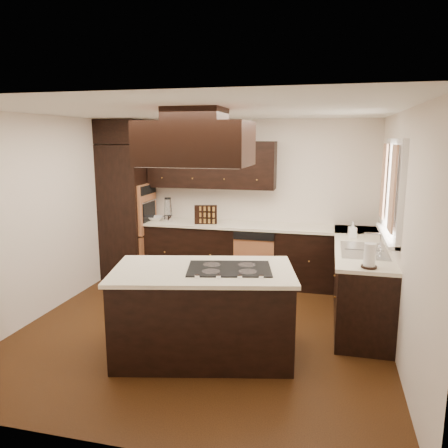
{
  "coord_description": "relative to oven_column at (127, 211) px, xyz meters",
  "views": [
    {
      "loc": [
        1.38,
        -4.65,
        2.21
      ],
      "look_at": [
        0.1,
        0.6,
        1.15
      ],
      "focal_mm": 35.0,
      "sensor_mm": 36.0,
      "label": 1
    }
  ],
  "objects": [
    {
      "name": "paper_towel",
      "position": [
        3.58,
        -1.87,
        -0.01
      ],
      "size": [
        0.14,
        0.14,
        0.26
      ],
      "primitive_type": "cylinder",
      "rotation": [
        0.0,
        0.0,
        0.17
      ],
      "color": "white",
      "rests_on": "countertop_right"
    },
    {
      "name": "mixing_bowl",
      "position": [
        0.46,
        0.07,
        -0.11
      ],
      "size": [
        0.29,
        0.29,
        0.06
      ],
      "primitive_type": "imported",
      "rotation": [
        0.0,
        0.0,
        0.16
      ],
      "color": "white",
      "rests_on": "countertop_back"
    },
    {
      "name": "blender_base",
      "position": [
        0.69,
        0.01,
        -0.09
      ],
      "size": [
        0.15,
        0.15,
        0.1
      ],
      "primitive_type": "cylinder",
      "color": "silver",
      "rests_on": "countertop_back"
    },
    {
      "name": "window_pane",
      "position": [
        3.87,
        -1.16,
        0.59
      ],
      "size": [
        0.0,
        1.2,
        1.0
      ],
      "primitive_type": "cube",
      "color": "white",
      "rests_on": "wall_right"
    },
    {
      "name": "dishwasher_front",
      "position": [
        2.1,
        -0.2,
        -0.66
      ],
      "size": [
        0.6,
        0.05,
        0.72
      ],
      "primitive_type": "cube",
      "color": "#C67748",
      "rests_on": "floor"
    },
    {
      "name": "wall_back",
      "position": [
        1.78,
        0.4,
        0.19
      ],
      "size": [
        4.2,
        0.02,
        2.5
      ],
      "primitive_type": "cube",
      "color": "white",
      "rests_on": "ground"
    },
    {
      "name": "wall_oven_face",
      "position": [
        0.35,
        0.0,
        0.06
      ],
      "size": [
        0.05,
        0.62,
        0.78
      ],
      "primitive_type": "cube",
      "color": "#C67748",
      "rests_on": "oven_column"
    },
    {
      "name": "wall_front",
      "position": [
        1.78,
        -3.81,
        0.19
      ],
      "size": [
        4.2,
        0.02,
        2.5
      ],
      "primitive_type": "cube",
      "color": "white",
      "rests_on": "ground"
    },
    {
      "name": "soap_bottle",
      "position": [
        3.47,
        -0.48,
        -0.03
      ],
      "size": [
        0.12,
        0.12,
        0.21
      ],
      "primitive_type": "imported",
      "rotation": [
        0.0,
        0.0,
        0.22
      ],
      "color": "white",
      "rests_on": "countertop_right"
    },
    {
      "name": "spice_rack",
      "position": [
        1.32,
        -0.01,
        0.0
      ],
      "size": [
        0.35,
        0.18,
        0.29
      ],
      "primitive_type": "cube",
      "rotation": [
        0.0,
        0.0,
        0.28
      ],
      "color": "black",
      "rests_on": "countertop_back"
    },
    {
      "name": "blender_pitcher",
      "position": [
        0.69,
        0.01,
        0.09
      ],
      "size": [
        0.13,
        0.13,
        0.26
      ],
      "primitive_type": "cone",
      "color": "silver",
      "rests_on": "blender_base"
    },
    {
      "name": "island_top",
      "position": [
        1.95,
        -2.3,
        -0.16
      ],
      "size": [
        1.99,
        1.39,
        0.04
      ],
      "primitive_type": "cube",
      "rotation": [
        0.0,
        0.0,
        0.22
      ],
      "color": "white",
      "rests_on": "island"
    },
    {
      "name": "range_hood",
      "position": [
        1.88,
        -2.25,
        1.1
      ],
      "size": [
        1.05,
        0.72,
        0.42
      ],
      "primitive_type": "cube",
      "color": "black",
      "rests_on": "ceiling"
    },
    {
      "name": "countertop_back",
      "position": [
        1.81,
        0.08,
        -0.16
      ],
      "size": [
        2.93,
        0.63,
        0.04
      ],
      "primitive_type": "cube",
      "color": "white",
      "rests_on": "base_cabinets_back"
    },
    {
      "name": "island",
      "position": [
        1.95,
        -2.3,
        -0.62
      ],
      "size": [
        1.92,
        1.32,
        0.88
      ],
      "primitive_type": "cube",
      "rotation": [
        0.0,
        0.0,
        0.22
      ],
      "color": "black",
      "rests_on": "floor"
    },
    {
      "name": "upper_cabinets",
      "position": [
        1.34,
        0.23,
        0.75
      ],
      "size": [
        2.0,
        0.34,
        0.72
      ],
      "primitive_type": "cube",
      "color": "black",
      "rests_on": "wall_back"
    },
    {
      "name": "window_frame",
      "position": [
        3.85,
        -1.16,
        0.59
      ],
      "size": [
        0.06,
        1.32,
        1.12
      ],
      "primitive_type": "cube",
      "color": "white",
      "rests_on": "wall_right"
    },
    {
      "name": "cooktop",
      "position": [
        2.21,
        -2.25,
        -0.13
      ],
      "size": [
        0.93,
        0.72,
        0.01
      ],
      "primitive_type": "cube",
      "rotation": [
        0.0,
        0.0,
        0.22
      ],
      "color": "black",
      "rests_on": "island_top"
    },
    {
      "name": "curtain_left",
      "position": [
        3.79,
        -1.57,
        0.64
      ],
      "size": [
        0.02,
        0.34,
        0.9
      ],
      "primitive_type": "cube",
      "color": "beige",
      "rests_on": "wall_right"
    },
    {
      "name": "ceiling",
      "position": [
        1.78,
        -1.71,
        1.45
      ],
      "size": [
        4.2,
        4.2,
        0.02
      ],
      "primitive_type": "cube",
      "color": "white",
      "rests_on": "ground"
    },
    {
      "name": "curtain_right",
      "position": [
        3.79,
        -0.74,
        0.64
      ],
      "size": [
        0.02,
        0.34,
        0.9
      ],
      "primitive_type": "cube",
      "color": "beige",
      "rests_on": "wall_right"
    },
    {
      "name": "base_cabinets_back",
      "position": [
        1.81,
        0.09,
        -0.62
      ],
      "size": [
        2.93,
        0.6,
        0.88
      ],
      "primitive_type": "cube",
      "color": "black",
      "rests_on": "floor"
    },
    {
      "name": "hood_duct",
      "position": [
        1.88,
        -2.25,
        1.38
      ],
      "size": [
        0.55,
        0.5,
        0.13
      ],
      "primitive_type": "cube",
      "color": "black",
      "rests_on": "ceiling"
    },
    {
      "name": "base_cabinets_right",
      "position": [
        3.58,
        -0.8,
        -0.62
      ],
      "size": [
        0.6,
        2.4,
        0.88
      ],
      "primitive_type": "cube",
      "color": "black",
      "rests_on": "floor"
    },
    {
      "name": "countertop_right",
      "position": [
        3.56,
        -0.8,
        -0.16
      ],
      "size": [
        0.63,
        2.4,
        0.04
      ],
      "primitive_type": "cube",
      "color": "white",
      "rests_on": "base_cabinets_right"
    },
    {
      "name": "wall_right",
      "position": [
        3.88,
        -1.71,
        0.19
      ],
      "size": [
        0.02,
        4.2,
        2.5
      ],
      "primitive_type": "cube",
      "color": "white",
      "rests_on": "ground"
    },
    {
      "name": "oven_column",
      "position": [
        0.0,
        0.0,
        0.0
      ],
      "size": [
        0.65,
        0.75,
        2.12
      ],
      "primitive_type": "cube",
      "color": "black",
      "rests_on": "floor"
    },
    {
      "name": "sink_rim",
      "position": [
        3.58,
        -1.16,
        -0.14
      ],
      "size": [
        0.52,
        0.84,
        0.01
      ],
      "primitive_type": "cube",
      "color": "silver",
      "rests_on": "countertop_right"
    },
    {
      "name": "floor",
      "position": [
        1.78,
        -1.71,
        -1.07
      ],
      "size": [
        4.2,
        4.2,
        0.02
      ],
      "primitive_type": "cube",
      "color": "#522D11",
      "rests_on": "ground"
    },
    {
      "name": "wall_left",
      "position": [
        -0.33,
        -1.71,
        0.19
      ],
      "size": [
        0.02,
        4.2,
        2.5
      ],
      "primitive_type": "cube",
      "color": "white",
      "rests_on": "ground"
    }
  ]
}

